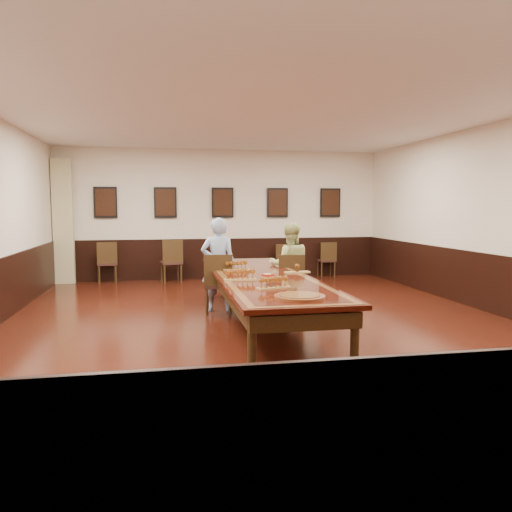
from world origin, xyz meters
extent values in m
cube|color=black|center=(0.00, 0.00, -0.01)|extent=(8.00, 10.00, 0.02)
cube|color=white|center=(0.00, 0.00, 3.21)|extent=(8.00, 10.00, 0.02)
cube|color=beige|center=(0.00, 5.01, 1.60)|extent=(8.00, 0.02, 3.20)
cube|color=beige|center=(0.00, -5.01, 1.60)|extent=(8.00, 0.02, 3.20)
cube|color=beige|center=(4.01, 0.00, 1.60)|extent=(0.02, 10.00, 3.20)
imported|color=#5186CB|center=(-0.56, 1.02, 0.81)|extent=(0.63, 0.45, 1.62)
imported|color=#CED786|center=(0.74, 1.16, 0.76)|extent=(0.83, 0.69, 1.52)
cube|color=#D2468E|center=(0.60, 0.18, 0.76)|extent=(0.07, 0.14, 0.01)
cube|color=#BDB682|center=(-3.75, 4.82, 1.45)|extent=(0.45, 0.18, 2.90)
cube|color=black|center=(0.00, 4.98, 0.50)|extent=(7.98, 0.04, 1.00)
cube|color=black|center=(0.00, -4.98, 0.50)|extent=(7.98, 0.04, 1.00)
cube|color=black|center=(3.98, 0.00, 0.50)|extent=(0.04, 9.98, 1.00)
cube|color=black|center=(0.00, 0.00, 0.72)|extent=(1.40, 5.00, 0.06)
cube|color=brown|center=(0.00, 0.00, 0.75)|extent=(1.28, 4.88, 0.00)
cube|color=black|center=(0.00, 0.00, 0.75)|extent=(1.10, 4.70, 0.00)
cube|color=black|center=(0.00, 0.00, 0.57)|extent=(1.25, 4.85, 0.18)
cylinder|color=black|center=(-0.58, -2.32, 0.34)|extent=(0.10, 0.10, 0.69)
cylinder|color=black|center=(0.58, -2.32, 0.34)|extent=(0.10, 0.10, 0.69)
cylinder|color=black|center=(-0.58, 2.32, 0.34)|extent=(0.10, 0.10, 0.69)
cylinder|color=black|center=(0.58, 2.32, 0.34)|extent=(0.10, 0.10, 0.69)
cube|color=black|center=(-2.80, 4.94, 1.90)|extent=(0.54, 0.03, 0.74)
cube|color=black|center=(-2.80, 4.92, 1.90)|extent=(0.46, 0.01, 0.64)
cube|color=black|center=(-1.40, 4.94, 1.90)|extent=(0.54, 0.03, 0.74)
cube|color=black|center=(-1.40, 4.92, 1.90)|extent=(0.46, 0.01, 0.64)
cube|color=black|center=(0.00, 4.94, 1.90)|extent=(0.54, 0.03, 0.74)
cube|color=black|center=(0.00, 4.92, 1.90)|extent=(0.46, 0.01, 0.64)
cube|color=black|center=(1.40, 4.94, 1.90)|extent=(0.54, 0.03, 0.74)
cube|color=black|center=(1.40, 4.92, 1.90)|extent=(0.46, 0.01, 0.64)
cube|color=black|center=(2.80, 4.94, 1.90)|extent=(0.54, 0.03, 0.74)
cube|color=black|center=(2.80, 4.92, 1.90)|extent=(0.46, 0.01, 0.64)
cube|color=#A18143|center=(-0.30, 0.68, 0.76)|extent=(0.44, 0.24, 0.03)
cube|color=#A18143|center=(0.60, 0.15, 0.76)|extent=(0.42, 0.17, 0.03)
cube|color=#A18143|center=(-0.42, -0.49, 0.76)|extent=(0.46, 0.15, 0.03)
cube|color=#A18143|center=(-0.11, -1.27, 0.76)|extent=(0.46, 0.25, 0.03)
cylinder|color=red|center=(0.09, -0.01, 0.76)|extent=(0.20, 0.20, 0.02)
cylinder|color=silver|center=(0.09, -0.01, 0.77)|extent=(0.11, 0.11, 0.01)
cylinder|color=#552611|center=(0.04, -1.98, 0.77)|extent=(0.66, 0.66, 0.04)
cylinder|color=brown|center=(0.04, -1.98, 0.79)|extent=(0.53, 0.53, 0.01)
camera|label=1|loc=(-1.51, -7.43, 1.81)|focal=35.00mm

